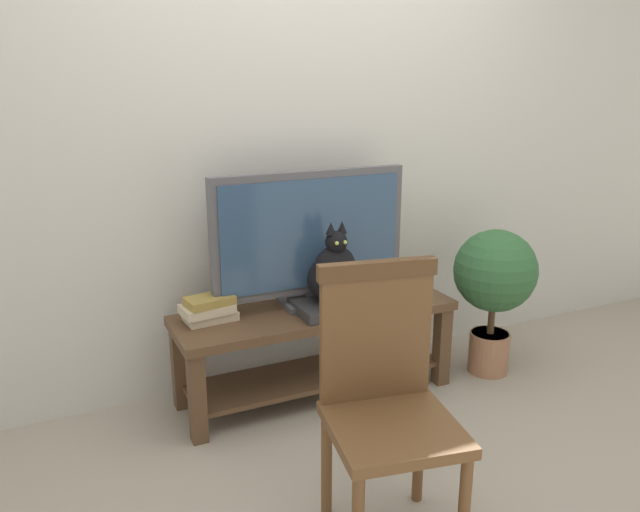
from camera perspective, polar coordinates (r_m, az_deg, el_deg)
name	(u,v)px	position (r m, az deg, el deg)	size (l,w,h in m)	color
ground_plane	(373,442)	(2.92, 4.81, -16.50)	(12.00, 12.00, 0.00)	gray
back_wall	(293,110)	(3.24, -2.44, 13.11)	(7.00, 0.12, 2.80)	beige
tv_stand	(316,336)	(3.14, -0.39, -7.23)	(1.39, 0.43, 0.47)	#513823
tv	(310,236)	(3.04, -0.88, 1.81)	(0.99, 0.20, 0.67)	#4C4C51
media_box	(332,306)	(3.05, 1.10, -4.55)	(0.36, 0.28, 0.05)	#2D2D30
cat	(334,273)	(2.99, 1.25, -1.54)	(0.24, 0.30, 0.40)	black
wooden_chair	(385,388)	(2.19, 5.92, -11.79)	(0.49, 0.49, 0.97)	brown
book_stack	(209,309)	(2.96, -10.04, -4.77)	(0.26, 0.18, 0.12)	beige
potted_plant	(494,281)	(3.44, 15.55, -2.17)	(0.44, 0.44, 0.80)	#9E6B4C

